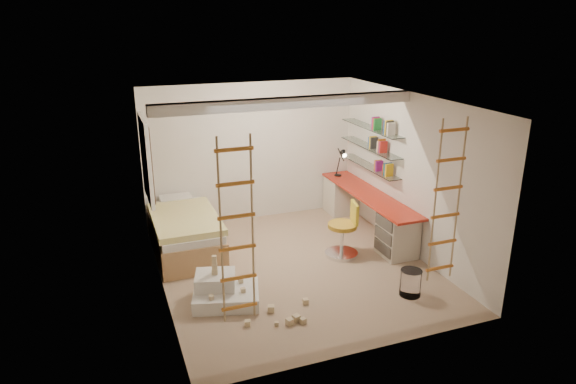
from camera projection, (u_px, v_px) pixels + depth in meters
name	position (u px, v px, depth m)	size (l,w,h in m)	color
floor	(295.00, 268.00, 7.99)	(4.50, 4.50, 0.00)	#9C8365
ceiling_beam	(288.00, 103.00, 7.44)	(4.00, 0.18, 0.16)	white
window_frame	(146.00, 159.00, 8.17)	(0.06, 1.15, 1.35)	white
window_blind	(149.00, 159.00, 8.18)	(0.02, 1.00, 1.20)	#4C2D1E
rope_ladder_left	(237.00, 232.00, 5.50)	(0.41, 0.04, 2.13)	orange
rope_ladder_right	(447.00, 202.00, 6.39)	(0.41, 0.04, 2.13)	orange
waste_bin	(411.00, 283.00, 7.15)	(0.30, 0.30, 0.38)	white
desk	(367.00, 211.00, 9.19)	(0.56, 2.80, 0.75)	red
shelves	(370.00, 147.00, 9.12)	(0.25, 1.80, 0.71)	white
bed	(185.00, 232.00, 8.48)	(1.02, 2.00, 0.69)	#AD7F51
task_lamp	(342.00, 158.00, 9.79)	(0.14, 0.36, 0.57)	black
swivel_chair	(344.00, 236.00, 8.30)	(0.64, 0.64, 0.91)	#BE8E24
play_platform	(223.00, 291.00, 7.00)	(1.03, 0.89, 0.39)	silver
toy_blocks	(255.00, 297.00, 6.76)	(1.30, 1.05, 0.66)	#CCB284
books	(370.00, 140.00, 9.08)	(0.14, 0.52, 0.92)	yellow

